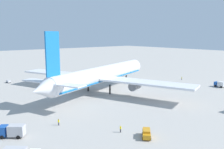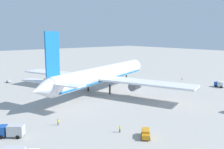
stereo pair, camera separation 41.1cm
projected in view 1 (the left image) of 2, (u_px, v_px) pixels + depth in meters
The scene contains 13 objects.
ground_plane at pixel (103, 91), 106.02m from camera, with size 600.00×600.00×0.00m, color #ADA8A0.
airliner at pixel (101, 75), 103.81m from camera, with size 73.23×77.87×25.11m.
service_truck_0 at pixel (12, 130), 58.23m from camera, with size 6.11×5.66×2.97m.
service_truck_2 at pixel (220, 84), 113.45m from camera, with size 2.88×4.89×2.67m.
service_van at pixel (146, 133), 58.15m from camera, with size 4.59×4.53×1.97m.
baggage_cart_2 at pixel (8, 81), 123.77m from camera, with size 1.93×3.43×1.26m.
ground_worker_0 at pixel (182, 78), 131.67m from camera, with size 0.56×0.56×1.62m.
ground_worker_1 at pixel (121, 129), 61.18m from camera, with size 0.45×0.45×1.79m.
ground_worker_2 at pixel (59, 122), 65.91m from camera, with size 0.55×0.55×1.78m.
traffic_cone_0 at pixel (126, 74), 150.61m from camera, with size 0.36×0.36×0.55m, color orange.
traffic_cone_1 at pixel (17, 126), 64.79m from camera, with size 0.36×0.36×0.55m, color orange.
traffic_cone_2 at pixel (112, 74), 149.75m from camera, with size 0.36×0.36×0.55m, color orange.
traffic_cone_3 at pixel (118, 73), 154.98m from camera, with size 0.36×0.36×0.55m, color orange.
Camera 1 is at (-63.19, -82.03, 24.18)m, focal length 39.46 mm.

